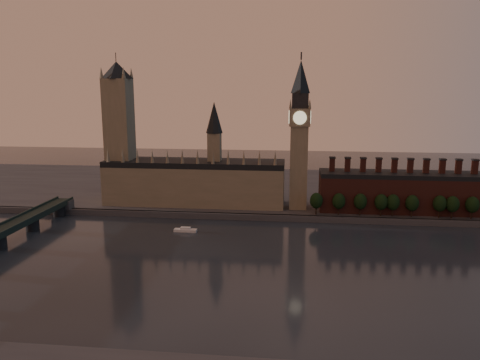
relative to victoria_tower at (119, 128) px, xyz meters
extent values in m
plane|color=black|center=(120.00, -115.00, -59.09)|extent=(900.00, 900.00, 0.00)
cube|color=#494A4F|center=(120.00, -25.00, -57.09)|extent=(900.00, 4.00, 4.00)
cube|color=#494A4F|center=(120.00, 65.00, -57.09)|extent=(900.00, 180.00, 4.00)
cube|color=gray|center=(55.00, 0.00, -41.09)|extent=(130.00, 30.00, 28.00)
cube|color=black|center=(55.00, 0.00, -25.09)|extent=(130.00, 30.00, 4.00)
cube|color=gray|center=(70.00, 0.00, -15.09)|extent=(9.00, 9.00, 24.00)
cone|color=black|center=(70.00, 0.00, 7.91)|extent=(12.00, 12.00, 22.00)
cone|color=gray|center=(-4.00, -14.00, -18.09)|extent=(2.60, 2.60, 10.00)
cone|color=gray|center=(6.73, -14.00, -18.09)|extent=(2.60, 2.60, 10.00)
cone|color=gray|center=(17.45, -14.00, -18.09)|extent=(2.60, 2.60, 10.00)
cone|color=gray|center=(28.18, -14.00, -18.09)|extent=(2.60, 2.60, 10.00)
cone|color=gray|center=(38.91, -14.00, -18.09)|extent=(2.60, 2.60, 10.00)
cone|color=gray|center=(49.64, -14.00, -18.09)|extent=(2.60, 2.60, 10.00)
cone|color=gray|center=(60.36, -14.00, -18.09)|extent=(2.60, 2.60, 10.00)
cone|color=gray|center=(71.09, -14.00, -18.09)|extent=(2.60, 2.60, 10.00)
cone|color=gray|center=(81.82, -14.00, -18.09)|extent=(2.60, 2.60, 10.00)
cone|color=gray|center=(92.55, -14.00, -18.09)|extent=(2.60, 2.60, 10.00)
cone|color=gray|center=(103.27, -14.00, -18.09)|extent=(2.60, 2.60, 10.00)
cone|color=gray|center=(114.00, -14.00, -18.09)|extent=(2.60, 2.60, 10.00)
cube|color=gray|center=(0.00, 0.00, -10.09)|extent=(18.00, 18.00, 90.00)
cone|color=black|center=(0.00, 0.00, 40.91)|extent=(24.00, 24.00, 12.00)
cylinder|color=#232326|center=(0.00, 0.00, 46.91)|extent=(0.50, 0.50, 12.00)
cone|color=gray|center=(-8.00, -8.00, 38.91)|extent=(3.00, 3.00, 8.00)
cone|color=gray|center=(8.00, -8.00, 38.91)|extent=(3.00, 3.00, 8.00)
cone|color=gray|center=(-8.00, 8.00, 38.91)|extent=(3.00, 3.00, 8.00)
cone|color=gray|center=(8.00, 8.00, 38.91)|extent=(3.00, 3.00, 8.00)
cube|color=gray|center=(130.00, -5.00, -26.09)|extent=(12.00, 12.00, 58.00)
cube|color=gray|center=(130.00, -5.00, 8.91)|extent=(14.00, 14.00, 12.00)
cube|color=#232326|center=(130.00, -5.00, 19.91)|extent=(11.00, 11.00, 10.00)
cone|color=black|center=(130.00, -5.00, 35.91)|extent=(13.00, 13.00, 22.00)
cylinder|color=#232326|center=(130.00, -5.00, 49.41)|extent=(1.00, 1.00, 5.00)
cylinder|color=beige|center=(130.00, -12.20, 8.91)|extent=(9.00, 0.50, 9.00)
cylinder|color=beige|center=(130.00, 2.20, 8.91)|extent=(9.00, 0.50, 9.00)
cylinder|color=beige|center=(122.80, -5.00, 8.91)|extent=(0.50, 9.00, 9.00)
cylinder|color=beige|center=(137.20, -5.00, 8.91)|extent=(0.50, 9.00, 9.00)
cone|color=gray|center=(123.50, -11.50, 17.91)|extent=(2.00, 2.00, 6.00)
cone|color=gray|center=(136.50, -11.50, 17.91)|extent=(2.00, 2.00, 6.00)
cone|color=gray|center=(123.50, 1.50, 17.91)|extent=(2.00, 2.00, 6.00)
cone|color=gray|center=(136.50, 1.50, 17.91)|extent=(2.00, 2.00, 6.00)
cube|color=#5A2822|center=(200.00, -5.00, -43.09)|extent=(110.00, 25.00, 24.00)
cube|color=black|center=(200.00, -5.00, -29.59)|extent=(110.00, 25.00, 3.00)
cube|color=#5A2822|center=(153.00, -5.00, -23.59)|extent=(3.50, 3.50, 9.00)
cube|color=#232326|center=(153.00, -5.00, -18.59)|extent=(4.20, 4.20, 1.00)
cube|color=#5A2822|center=(163.44, -5.00, -23.59)|extent=(3.50, 3.50, 9.00)
cube|color=#232326|center=(163.44, -5.00, -18.59)|extent=(4.20, 4.20, 1.00)
cube|color=#5A2822|center=(173.89, -5.00, -23.59)|extent=(3.50, 3.50, 9.00)
cube|color=#232326|center=(173.89, -5.00, -18.59)|extent=(4.20, 4.20, 1.00)
cube|color=#5A2822|center=(184.33, -5.00, -23.59)|extent=(3.50, 3.50, 9.00)
cube|color=#232326|center=(184.33, -5.00, -18.59)|extent=(4.20, 4.20, 1.00)
cube|color=#5A2822|center=(194.78, -5.00, -23.59)|extent=(3.50, 3.50, 9.00)
cube|color=#232326|center=(194.78, -5.00, -18.59)|extent=(4.20, 4.20, 1.00)
cube|color=#5A2822|center=(205.22, -5.00, -23.59)|extent=(3.50, 3.50, 9.00)
cube|color=#232326|center=(205.22, -5.00, -18.59)|extent=(4.20, 4.20, 1.00)
cube|color=#5A2822|center=(215.67, -5.00, -23.59)|extent=(3.50, 3.50, 9.00)
cube|color=#232326|center=(215.67, -5.00, -18.59)|extent=(4.20, 4.20, 1.00)
cube|color=#5A2822|center=(226.11, -5.00, -23.59)|extent=(3.50, 3.50, 9.00)
cube|color=#232326|center=(226.11, -5.00, -18.59)|extent=(4.20, 4.20, 1.00)
cube|color=#5A2822|center=(236.56, -5.00, -23.59)|extent=(3.50, 3.50, 9.00)
cube|color=#232326|center=(236.56, -5.00, -18.59)|extent=(4.20, 4.20, 1.00)
cube|color=#5A2822|center=(247.00, -5.00, -23.59)|extent=(3.50, 3.50, 9.00)
cube|color=#232326|center=(247.00, -5.00, -18.59)|extent=(4.20, 4.20, 1.00)
cylinder|color=black|center=(142.14, -20.95, -52.09)|extent=(0.80, 0.80, 6.00)
ellipsoid|color=black|center=(142.14, -20.95, -45.59)|extent=(8.60, 8.60, 10.75)
cylinder|color=black|center=(157.00, -20.58, -52.09)|extent=(0.80, 0.80, 6.00)
ellipsoid|color=black|center=(157.00, -20.58, -45.59)|extent=(8.60, 8.60, 10.75)
cylinder|color=black|center=(171.12, -19.87, -52.09)|extent=(0.80, 0.80, 6.00)
ellipsoid|color=black|center=(171.12, -19.87, -45.59)|extent=(8.60, 8.60, 10.75)
cylinder|color=black|center=(184.56, -20.11, -52.09)|extent=(0.80, 0.80, 6.00)
ellipsoid|color=black|center=(184.56, -20.11, -45.59)|extent=(8.60, 8.60, 10.75)
cylinder|color=black|center=(192.23, -19.89, -52.09)|extent=(0.80, 0.80, 6.00)
ellipsoid|color=black|center=(192.23, -19.89, -45.59)|extent=(8.60, 8.60, 10.75)
cylinder|color=black|center=(204.28, -20.65, -52.09)|extent=(0.80, 0.80, 6.00)
ellipsoid|color=black|center=(204.28, -20.65, -45.59)|extent=(8.60, 8.60, 10.75)
cylinder|color=black|center=(221.88, -19.97, -52.09)|extent=(0.80, 0.80, 6.00)
ellipsoid|color=black|center=(221.88, -19.97, -45.59)|extent=(8.60, 8.60, 10.75)
cylinder|color=black|center=(229.56, -20.75, -52.09)|extent=(0.80, 0.80, 6.00)
ellipsoid|color=black|center=(229.56, -20.75, -45.59)|extent=(8.60, 8.60, 10.75)
cylinder|color=black|center=(241.87, -20.73, -52.09)|extent=(0.80, 0.80, 6.00)
ellipsoid|color=black|center=(241.87, -20.73, -45.59)|extent=(8.60, 8.60, 10.75)
cube|color=#494A4F|center=(-35.00, -25.00, -52.09)|extent=(14.00, 8.00, 6.00)
cylinder|color=#232326|center=(-35.00, -64.00, -55.21)|extent=(8.00, 8.00, 7.75)
cylinder|color=#232326|center=(-35.00, -30.00, -55.21)|extent=(8.00, 8.00, 7.75)
cube|color=silver|center=(60.55, -55.81, -58.28)|extent=(14.27, 4.40, 1.62)
cube|color=silver|center=(60.55, -55.81, -56.86)|extent=(6.15, 3.19, 1.21)
camera|label=1|loc=(125.18, -328.57, 28.57)|focal=35.00mm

